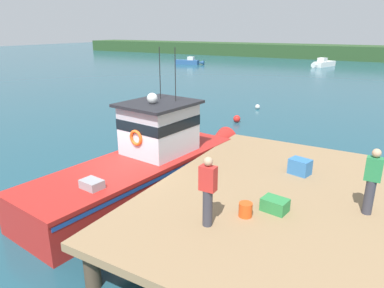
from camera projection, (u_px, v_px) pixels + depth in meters
name	position (u px, v px, depth m)	size (l,w,h in m)	color
ground_plane	(134.00, 192.00, 12.17)	(200.00, 200.00, 0.00)	#1E4C5B
dock	(270.00, 196.00, 9.55)	(6.00, 9.00, 1.20)	#4C3D2D
main_fishing_boat	(148.00, 162.00, 12.15)	(3.48, 9.95, 4.80)	red
crate_single_far	(275.00, 205.00, 8.46)	(0.60, 0.44, 0.32)	#2D8442
crate_stack_near_edge	(300.00, 167.00, 10.59)	(0.60, 0.44, 0.47)	#3370B2
bait_bucket	(245.00, 210.00, 8.22)	(0.32, 0.32, 0.34)	#E04C19
deckhand_by_the_boat	(372.00, 180.00, 8.13)	(0.36, 0.22, 1.63)	#383842
deckhand_further_back	(208.00, 190.00, 7.64)	(0.36, 0.22, 1.63)	#383842
moored_boat_far_right	(189.00, 62.00, 54.60)	(4.67, 1.92, 1.16)	#285184
moored_boat_far_left	(323.00, 64.00, 51.26)	(2.61, 5.16, 1.30)	white
mooring_buoy_inshore	(258.00, 107.00, 24.59)	(0.32, 0.32, 0.32)	silver
mooring_buoy_spare_mooring	(237.00, 119.00, 21.12)	(0.43, 0.43, 0.43)	red
far_shoreline	(354.00, 53.00, 62.73)	(120.00, 8.00, 2.40)	#284723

